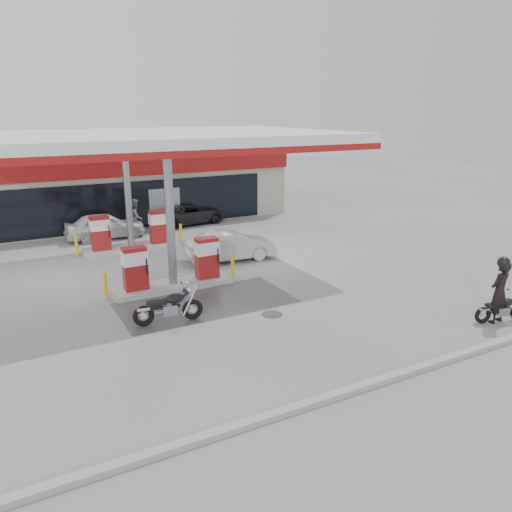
# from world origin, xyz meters

# --- Properties ---
(ground) EXTENTS (90.00, 90.00, 0.00)m
(ground) POSITION_xyz_m (0.00, 0.00, 0.00)
(ground) COLOR gray
(ground) RESTS_ON ground
(wet_patch) EXTENTS (6.00, 3.00, 0.00)m
(wet_patch) POSITION_xyz_m (0.50, 0.00, 0.00)
(wet_patch) COLOR #4C4C4F
(wet_patch) RESTS_ON ground
(drain_cover) EXTENTS (0.70, 0.70, 0.01)m
(drain_cover) POSITION_xyz_m (2.00, -2.00, 0.00)
(drain_cover) COLOR #38383A
(drain_cover) RESTS_ON ground
(kerb) EXTENTS (28.00, 0.25, 0.15)m
(kerb) POSITION_xyz_m (0.00, -7.00, 0.07)
(kerb) COLOR gray
(kerb) RESTS_ON ground
(store_building) EXTENTS (22.00, 8.22, 4.00)m
(store_building) POSITION_xyz_m (0.01, 15.94, 2.01)
(store_building) COLOR #BBB39C
(store_building) RESTS_ON ground
(canopy) EXTENTS (16.00, 10.02, 5.51)m
(canopy) POSITION_xyz_m (0.00, 5.00, 5.27)
(canopy) COLOR silver
(canopy) RESTS_ON ground
(pump_island_near) EXTENTS (5.14, 1.30, 1.78)m
(pump_island_near) POSITION_xyz_m (0.00, 2.00, 0.71)
(pump_island_near) COLOR #9E9E99
(pump_island_near) RESTS_ON ground
(pump_island_far) EXTENTS (5.14, 1.30, 1.78)m
(pump_island_far) POSITION_xyz_m (0.00, 8.00, 0.71)
(pump_island_far) COLOR #9E9E99
(pump_island_far) RESTS_ON ground
(main_motorcycle) EXTENTS (1.79, 0.86, 0.94)m
(main_motorcycle) POSITION_xyz_m (8.14, -5.93, 0.42)
(main_motorcycle) COLOR black
(main_motorcycle) RESTS_ON ground
(biker_main) EXTENTS (0.79, 0.57, 2.03)m
(biker_main) POSITION_xyz_m (7.96, -5.88, 1.01)
(biker_main) COLOR black
(biker_main) RESTS_ON ground
(parked_motorcycle) EXTENTS (2.23, 0.85, 1.14)m
(parked_motorcycle) POSITION_xyz_m (-1.16, -1.00, 0.51)
(parked_motorcycle) COLOR black
(parked_motorcycle) RESTS_ON ground
(sedan_white) EXTENTS (4.02, 1.65, 1.37)m
(sedan_white) POSITION_xyz_m (-0.61, 10.80, 0.68)
(sedan_white) COLOR silver
(sedan_white) RESTS_ON ground
(attendant) EXTENTS (1.03, 1.14, 1.94)m
(attendant) POSITION_xyz_m (1.01, 10.80, 0.97)
(attendant) COLOR #59595E
(attendant) RESTS_ON ground
(hatchback_silver) EXTENTS (4.11, 1.81, 1.31)m
(hatchback_silver) POSITION_xyz_m (3.47, 4.23, 0.66)
(hatchback_silver) COLOR #B3B7BC
(hatchback_silver) RESTS_ON ground
(parked_car_right) EXTENTS (4.63, 2.60, 1.22)m
(parked_car_right) POSITION_xyz_m (4.50, 12.00, 0.61)
(parked_car_right) COLOR black
(parked_car_right) RESTS_ON ground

